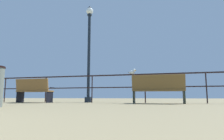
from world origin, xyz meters
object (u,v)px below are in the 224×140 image
Objects in this scene: bench_near_left at (34,90)px; bench_near_right at (158,88)px; lamppost_center at (89,49)px; seagull_on_rail at (132,72)px.

bench_near_left is 4.86m from bench_near_right.
lamppost_center is (1.99, 0.88, 1.77)m from bench_near_left.
lamppost_center is (-2.87, 0.89, 1.75)m from bench_near_right.
bench_near_left is 3.95× the size of seagull_on_rail.
lamppost_center is at bearing 173.16° from seagull_on_rail.
seagull_on_rail is at bearing -6.84° from lamppost_center.
seagull_on_rail reaches higher than bench_near_left.
bench_near_left is 0.34× the size of lamppost_center.
bench_near_left is 4.01m from seagull_on_rail.
lamppost_center is at bearing 162.84° from bench_near_right.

